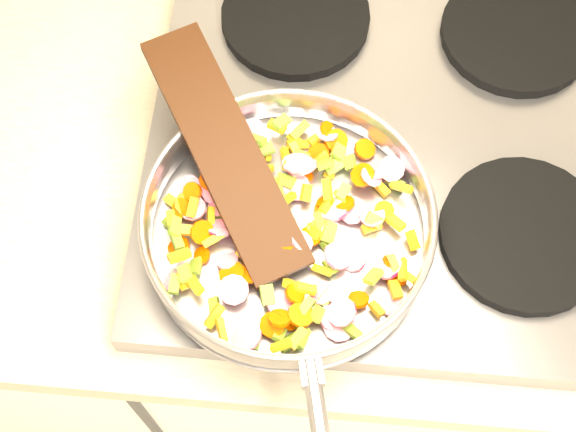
{
  "coord_description": "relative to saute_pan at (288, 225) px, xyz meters",
  "views": [
    {
      "loc": [
        -0.79,
        1.14,
        1.76
      ],
      "look_at": [
        -0.82,
        1.5,
        1.01
      ],
      "focal_mm": 50.0,
      "sensor_mm": 36.0,
      "label": 1
    }
  ],
  "objects": [
    {
      "name": "vegetable_heap",
      "position": [
        -0.0,
        0.0,
        -0.01
      ],
      "size": [
        0.29,
        0.29,
        0.05
      ],
      "color": "#DE1550",
      "rests_on": "saute_pan"
    },
    {
      "name": "grate_fl",
      "position": [
        -0.02,
        0.03,
        -0.04
      ],
      "size": [
        0.19,
        0.19,
        0.02
      ],
      "primitive_type": "cylinder",
      "color": "black",
      "rests_on": "cooktop"
    },
    {
      "name": "saute_pan",
      "position": [
        0.0,
        0.0,
        0.0
      ],
      "size": [
        0.35,
        0.51,
        0.06
      ],
      "rotation": [
        0.0,
        0.0,
        0.23
      ],
      "color": "#9E9EA5",
      "rests_on": "grate_fl"
    },
    {
      "name": "grate_fr",
      "position": [
        0.26,
        0.03,
        -0.04
      ],
      "size": [
        0.19,
        0.19,
        0.02
      ],
      "primitive_type": "cylinder",
      "color": "black",
      "rests_on": "cooktop"
    },
    {
      "name": "grate_bl",
      "position": [
        -0.02,
        0.31,
        -0.04
      ],
      "size": [
        0.19,
        0.19,
        0.02
      ],
      "primitive_type": "cylinder",
      "color": "black",
      "rests_on": "cooktop"
    },
    {
      "name": "wooden_spatula",
      "position": [
        -0.08,
        0.07,
        0.02
      ],
      "size": [
        0.22,
        0.29,
        0.07
      ],
      "primitive_type": "cube",
      "rotation": [
        0.0,
        -0.18,
        2.12
      ],
      "color": "black",
      "rests_on": "saute_pan"
    },
    {
      "name": "grate_br",
      "position": [
        0.26,
        0.31,
        -0.04
      ],
      "size": [
        0.19,
        0.19,
        0.02
      ],
      "primitive_type": "cylinder",
      "color": "black",
      "rests_on": "cooktop"
    },
    {
      "name": "cooktop",
      "position": [
        0.12,
        0.17,
        -0.07
      ],
      "size": [
        0.6,
        0.6,
        0.04
      ],
      "primitive_type": "cube",
      "color": "#939399",
      "rests_on": "counter_top"
    }
  ]
}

